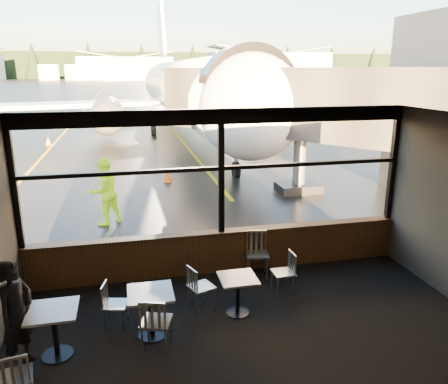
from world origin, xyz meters
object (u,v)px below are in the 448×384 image
object	(u,v)px
chair_near_e	(283,273)
chair_near_w	(201,287)
chair_left_s	(15,378)
jet_bridge	(290,126)
cafe_table_left	(55,333)
chair_near_n	(257,255)
airliner	(188,50)
chair_mid_s	(156,322)
ground_crew	(104,191)
cone_wing	(48,141)
cone_nose	(168,176)
cafe_table_near	(238,295)
chair_mid_w	(116,305)
passenger	(17,315)
cafe_table_mid	(151,314)

from	to	relation	value
chair_near_e	chair_near_w	world-z (taller)	chair_near_w
chair_left_s	jet_bridge	bearing A→B (deg)	40.96
jet_bridge	chair_near_w	distance (m)	8.39
cafe_table_left	chair_near_n	size ratio (longest dim) A/B	0.82
airliner	chair_mid_s	bearing A→B (deg)	-100.50
ground_crew	chair_left_s	bearing A→B (deg)	48.35
chair_left_s	cone_wing	size ratio (longest dim) A/B	1.83
chair_mid_s	chair_left_s	world-z (taller)	chair_mid_s
chair_near_w	cone_nose	xyz separation A→B (m)	(0.34, 9.54, -0.20)
chair_near_n	ground_crew	world-z (taller)	ground_crew
cafe_table_near	ground_crew	size ratio (longest dim) A/B	0.38
cafe_table_left	chair_mid_s	size ratio (longest dim) A/B	0.85
chair_mid_w	chair_near_w	bearing A→B (deg)	112.08
cafe_table_left	chair_mid_w	world-z (taller)	chair_mid_w
jet_bridge	passenger	world-z (taller)	jet_bridge
chair_near_e	chair_mid_s	xyz separation A→B (m)	(-2.54, -1.25, 0.05)
cafe_table_mid	ground_crew	distance (m)	5.89
chair_mid_w	ground_crew	size ratio (longest dim) A/B	0.43
chair_near_w	cone_wing	world-z (taller)	chair_near_w
chair_near_e	passenger	bearing A→B (deg)	103.47
chair_near_e	chair_near_w	size ratio (longest dim) A/B	0.98
chair_near_n	cone_nose	bearing A→B (deg)	-72.17
chair_mid_w	jet_bridge	bearing A→B (deg)	153.94
cafe_table_mid	ground_crew	size ratio (longest dim) A/B	0.42
cafe_table_mid	chair_near_e	distance (m)	2.74
chair_near_e	chair_mid_w	xyz separation A→B (m)	(-3.17, -0.47, -0.02)
chair_near_w	cone_wing	size ratio (longest dim) A/B	1.79
chair_near_w	cafe_table_mid	bearing A→B (deg)	-75.55
chair_mid_s	chair_mid_w	distance (m)	1.00
cafe_table_left	chair_near_n	distance (m)	4.23
airliner	chair_near_e	xyz separation A→B (m)	(-1.33, -21.40, -5.02)
cafe_table_near	cone_wing	size ratio (longest dim) A/B	1.49
cafe_table_near	passenger	distance (m)	3.57
jet_bridge	chair_near_n	world-z (taller)	jet_bridge
cafe_table_near	airliner	bearing A→B (deg)	83.81
chair_mid_w	passenger	size ratio (longest dim) A/B	0.48
chair_near_e	ground_crew	distance (m)	6.06
passenger	airliner	bearing A→B (deg)	13.77
jet_bridge	chair_mid_w	distance (m)	9.44
jet_bridge	cafe_table_near	size ratio (longest dim) A/B	15.27
jet_bridge	cone_nose	xyz separation A→B (m)	(-3.95, 2.60, -2.14)
airliner	chair_near_n	distance (m)	21.24
chair_near_w	cone_wing	bearing A→B (deg)	175.48
chair_mid_s	cafe_table_mid	bearing A→B (deg)	115.31
chair_mid_w	cone_wing	size ratio (longest dim) A/B	1.68
passenger	cone_wing	xyz separation A→B (m)	(-2.69, 20.68, -0.60)
cafe_table_near	cone_nose	size ratio (longest dim) A/B	1.52
cafe_table_near	cafe_table_left	size ratio (longest dim) A/B	0.90
airliner	passenger	distance (m)	23.79
ground_crew	cafe_table_near	bearing A→B (deg)	79.93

